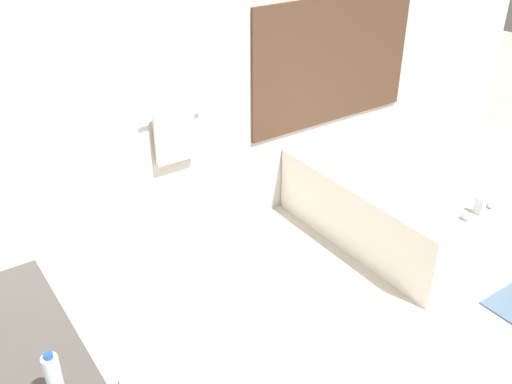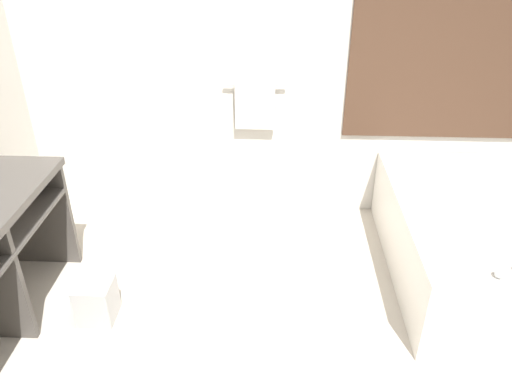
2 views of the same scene
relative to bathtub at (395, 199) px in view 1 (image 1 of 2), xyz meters
name	(u,v)px [view 1 (image 1 of 2)]	position (x,y,z in m)	size (l,w,h in m)	color
wall_back_with_blinds	(207,78)	(-1.23, 0.90, 1.03)	(7.40, 0.13, 2.70)	silver
bathtub	(395,199)	(0.00, 0.00, 0.00)	(1.06, 1.73, 0.69)	silver
water_bottle_2	(54,379)	(-3.03, -0.98, 0.68)	(0.07, 0.07, 0.26)	white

